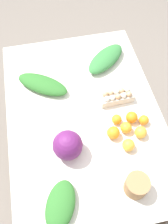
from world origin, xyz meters
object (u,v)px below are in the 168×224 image
at_px(greens_bunch_scallion, 106,59).
at_px(orange_5, 141,132).
at_px(paper_bag, 137,185).
at_px(greens_bunch_chard, 60,205).
at_px(orange_0, 117,119).
at_px(cabbage_purple, 68,145).
at_px(egg_carton, 117,96).
at_px(orange_6, 113,133).
at_px(orange_2, 144,120).
at_px(orange_3, 132,117).
at_px(orange_4, 128,145).
at_px(orange_1, 126,128).
at_px(greens_bunch_kale, 43,84).

relative_size(greens_bunch_scallion, orange_5, 4.76).
bearing_deg(paper_bag, greens_bunch_chard, -88.51).
xyz_separation_m(orange_0, orange_5, (0.13, 0.12, 0.01)).
height_order(cabbage_purple, egg_carton, cabbage_purple).
height_order(egg_carton, orange_6, egg_carton).
bearing_deg(greens_bunch_scallion, egg_carton, -2.80).
relative_size(orange_2, orange_6, 0.80).
height_order(greens_bunch_chard, orange_3, orange_3).
bearing_deg(orange_4, egg_carton, 175.59).
height_order(paper_bag, orange_1, paper_bag).
distance_m(greens_bunch_chard, orange_1, 0.61).
relative_size(greens_bunch_kale, orange_6, 4.67).
xyz_separation_m(greens_bunch_kale, greens_bunch_chard, (0.84, -0.00, 0.00)).
bearing_deg(orange_0, greens_bunch_chard, -44.30).
height_order(greens_bunch_kale, orange_3, orange_3).
relative_size(orange_0, orange_1, 0.89).
distance_m(cabbage_purple, orange_1, 0.40).
bearing_deg(orange_2, orange_1, -75.96).
relative_size(orange_0, orange_2, 1.01).
distance_m(orange_1, orange_2, 0.14).
height_order(paper_bag, greens_bunch_scallion, paper_bag).
distance_m(egg_carton, orange_1, 0.24).
relative_size(greens_bunch_scallion, orange_1, 5.01).
bearing_deg(greens_bunch_kale, orange_1, 46.16).
xyz_separation_m(cabbage_purple, orange_3, (-0.13, 0.44, -0.05)).
height_order(paper_bag, greens_bunch_kale, paper_bag).
distance_m(egg_carton, orange_3, 0.19).
bearing_deg(orange_5, paper_bag, -23.24).
distance_m(orange_0, orange_3, 0.10).
relative_size(egg_carton, orange_5, 3.02).
bearing_deg(orange_4, orange_2, 134.89).
height_order(greens_bunch_kale, orange_5, orange_5).
xyz_separation_m(cabbage_purple, orange_5, (-0.02, 0.47, -0.05)).
bearing_deg(paper_bag, orange_3, 165.26).
height_order(greens_bunch_scallion, orange_1, greens_bunch_scallion).
height_order(orange_1, orange_5, orange_5).
relative_size(greens_bunch_scallion, orange_3, 4.73).
relative_size(egg_carton, greens_bunch_chard, 0.85).
bearing_deg(orange_6, paper_bag, 5.64).
bearing_deg(orange_1, greens_bunch_scallion, 177.74).
relative_size(orange_3, orange_5, 1.01).
height_order(egg_carton, orange_5, egg_carton).
xyz_separation_m(orange_3, orange_4, (0.18, -0.08, -0.00)).
xyz_separation_m(orange_3, orange_5, (0.12, 0.02, -0.00)).
bearing_deg(orange_4, paper_bag, -7.79).
distance_m(egg_carton, orange_6, 0.28).
bearing_deg(greens_bunch_chard, orange_6, 132.47).
xyz_separation_m(greens_bunch_chard, orange_2, (-0.41, 0.61, -0.00)).
xyz_separation_m(greens_bunch_scallion, orange_0, (0.53, -0.06, -0.01)).
bearing_deg(orange_2, greens_bunch_kale, -124.96).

